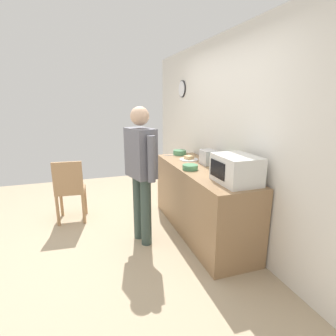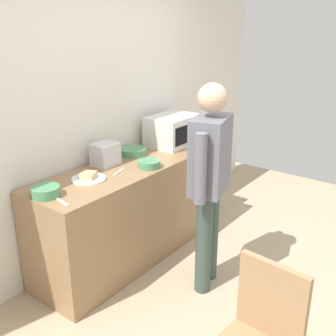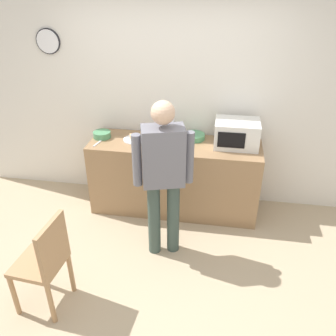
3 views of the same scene
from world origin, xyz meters
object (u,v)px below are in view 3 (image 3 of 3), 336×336
object	(u,v)px
sandwich_plate	(135,139)
cereal_bowl	(102,135)
toaster	(165,129)
fork_utensil	(156,144)
mixing_bowl	(175,148)
microwave	(237,134)
person_standing	(163,171)
spoon_utensil	(97,143)
wooden_chair	(46,261)
salad_bowl	(194,136)

from	to	relation	value
sandwich_plate	cereal_bowl	xyz separation A→B (m)	(-0.41, 0.01, 0.02)
toaster	fork_utensil	size ratio (longest dim) A/B	1.29
mixing_bowl	fork_utensil	world-z (taller)	mixing_bowl
microwave	person_standing	bearing A→B (deg)	-128.54
mixing_bowl	fork_utensil	size ratio (longest dim) A/B	1.16
sandwich_plate	spoon_utensil	xyz separation A→B (m)	(-0.41, -0.17, -0.01)
toaster	person_standing	distance (m)	0.99
mixing_bowl	person_standing	size ratio (longest dim) A/B	0.12
toaster	fork_utensil	world-z (taller)	toaster
microwave	person_standing	world-z (taller)	person_standing
person_standing	wooden_chair	distance (m)	1.32
cereal_bowl	spoon_utensil	bearing A→B (deg)	-89.91
spoon_utensil	salad_bowl	bearing A→B (deg)	15.95
cereal_bowl	wooden_chair	distance (m)	1.77
microwave	toaster	xyz separation A→B (m)	(-0.85, 0.10, -0.05)
sandwich_plate	wooden_chair	bearing A→B (deg)	-102.55
mixing_bowl	sandwich_plate	bearing A→B (deg)	158.93
mixing_bowl	wooden_chair	size ratio (longest dim) A/B	0.21
person_standing	wooden_chair	world-z (taller)	person_standing
sandwich_plate	person_standing	xyz separation A→B (m)	(0.49, -0.83, 0.07)
person_standing	wooden_chair	bearing A→B (deg)	-135.01
cereal_bowl	mixing_bowl	size ratio (longest dim) A/B	1.07
microwave	salad_bowl	world-z (taller)	microwave
mixing_bowl	wooden_chair	xyz separation A→B (m)	(-0.90, -1.51, -0.41)
microwave	cereal_bowl	xyz separation A→B (m)	(-1.60, -0.03, -0.11)
microwave	spoon_utensil	distance (m)	1.62
sandwich_plate	wooden_chair	distance (m)	1.79
salad_bowl	cereal_bowl	world-z (taller)	cereal_bowl
toaster	spoon_utensil	world-z (taller)	toaster
spoon_utensil	fork_utensil	bearing A→B (deg)	7.94
microwave	fork_utensil	world-z (taller)	microwave
fork_utensil	person_standing	size ratio (longest dim) A/B	0.10
toaster	wooden_chair	bearing A→B (deg)	-111.15
fork_utensil	person_standing	distance (m)	0.79
sandwich_plate	mixing_bowl	world-z (taller)	sandwich_plate
microwave	mixing_bowl	distance (m)	0.72
salad_bowl	person_standing	xyz separation A→B (m)	(-0.20, -0.98, 0.06)
mixing_bowl	fork_utensil	distance (m)	0.28
spoon_utensil	cereal_bowl	bearing A→B (deg)	90.09
cereal_bowl	wooden_chair	xyz separation A→B (m)	(0.03, -1.72, -0.42)
microwave	sandwich_plate	bearing A→B (deg)	-177.95
cereal_bowl	fork_utensil	world-z (taller)	cereal_bowl
spoon_utensil	wooden_chair	xyz separation A→B (m)	(0.03, -1.53, -0.38)
toaster	cereal_bowl	bearing A→B (deg)	-169.66
mixing_bowl	toaster	xyz separation A→B (m)	(-0.18, 0.35, 0.07)
toaster	person_standing	bearing A→B (deg)	-80.94
mixing_bowl	spoon_utensil	distance (m)	0.93
spoon_utensil	sandwich_plate	bearing A→B (deg)	22.76
wooden_chair	sandwich_plate	bearing A→B (deg)	77.45
wooden_chair	spoon_utensil	bearing A→B (deg)	91.13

